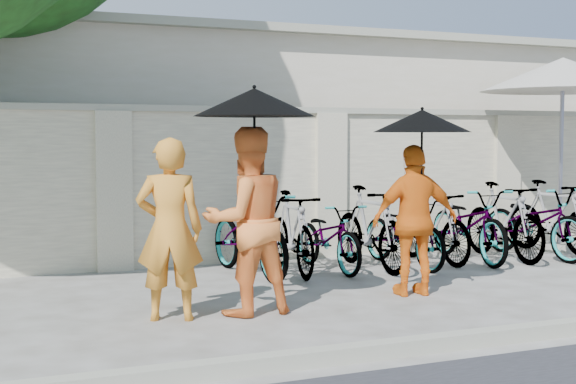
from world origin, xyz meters
name	(u,v)px	position (x,y,z in m)	size (l,w,h in m)	color
ground	(281,313)	(0.00, 0.00, 0.00)	(80.00, 80.00, 0.00)	#A8A7A4
kerb	(367,351)	(0.00, -1.70, 0.06)	(40.00, 0.16, 0.12)	#9D9D8B
compound_wall	(259,187)	(1.00, 3.20, 1.00)	(20.00, 0.30, 2.00)	beige
building_behind	(237,141)	(2.00, 7.00, 1.60)	(14.00, 6.00, 3.20)	beige
monk_left	(169,229)	(-1.04, 0.16, 0.84)	(0.61, 0.40, 1.68)	orange
monk_center	(247,221)	(-0.31, 0.10, 0.89)	(0.86, 0.67, 1.78)	orange
parasol_center	(254,102)	(-0.26, 0.02, 2.00)	(1.14, 1.14, 1.12)	black
monk_right	(415,220)	(1.64, 0.27, 0.80)	(0.94, 0.39, 1.60)	orange
parasol_right	(422,121)	(1.66, 0.19, 1.84)	(1.02, 1.02, 1.06)	black
patio_umbrella	(563,76)	(5.37, 2.27, 2.55)	(2.38, 2.38, 2.83)	#9D9D8B
bike_0	(250,234)	(0.44, 2.07, 0.50)	(0.67, 1.91, 1.01)	gray
bike_1	(292,233)	(0.96, 1.97, 0.51)	(0.48, 1.69, 1.01)	gray
bike_2	(329,237)	(1.48, 2.02, 0.43)	(0.57, 1.62, 0.85)	gray
bike_3	(370,228)	(2.00, 1.89, 0.53)	(0.50, 1.76, 1.06)	gray
bike_4	(404,232)	(2.52, 1.93, 0.45)	(0.60, 1.72, 0.90)	gray
bike_5	(433,226)	(3.04, 2.05, 0.49)	(0.46, 1.63, 0.98)	gray
bike_6	(469,225)	(3.55, 1.97, 0.50)	(0.66, 1.89, 0.99)	gray
bike_7	(504,221)	(4.07, 1.90, 0.53)	(0.50, 1.76, 1.06)	gray
bike_8	(535,222)	(4.59, 1.89, 0.49)	(0.66, 1.88, 0.99)	gray
bike_9	(553,217)	(5.11, 2.12, 0.52)	(0.49, 1.75, 1.05)	gray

